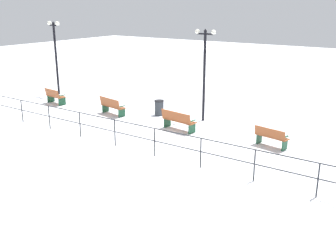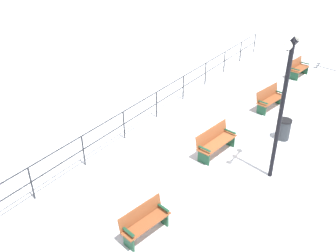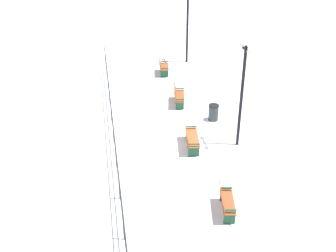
% 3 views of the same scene
% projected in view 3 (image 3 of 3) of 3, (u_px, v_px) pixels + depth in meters
% --- Properties ---
extents(ground_plane, '(80.00, 80.00, 0.00)m').
position_uv_depth(ground_plane, '(195.00, 147.00, 17.72)').
color(ground_plane, white).
rests_on(ground_plane, ground).
extents(bench_second, '(0.72, 1.44, 0.83)m').
position_uv_depth(bench_second, '(226.00, 201.00, 13.79)').
color(bench_second, brown).
rests_on(bench_second, ground).
extents(bench_third, '(0.79, 1.76, 0.93)m').
position_uv_depth(bench_third, '(190.00, 137.00, 17.47)').
color(bench_third, brown).
rests_on(bench_third, ground).
extents(bench_fourth, '(0.81, 1.66, 0.92)m').
position_uv_depth(bench_fourth, '(178.00, 95.00, 21.25)').
color(bench_fourth, brown).
rests_on(bench_fourth, ground).
extents(bench_fifth, '(0.75, 1.42, 0.89)m').
position_uv_depth(bench_fifth, '(163.00, 67.00, 24.98)').
color(bench_fifth, brown).
rests_on(bench_fifth, ground).
extents(lamppost_middle, '(0.23, 1.09, 4.47)m').
position_uv_depth(lamppost_middle, '(243.00, 84.00, 16.53)').
color(lamppost_middle, black).
rests_on(lamppost_middle, ground).
extents(lamppost_far, '(0.26, 0.99, 4.56)m').
position_uv_depth(lamppost_far, '(188.00, 16.00, 25.65)').
color(lamppost_far, black).
rests_on(lamppost_far, ground).
extents(waterfront_railing, '(0.05, 22.23, 1.13)m').
position_uv_depth(waterfront_railing, '(114.00, 138.00, 16.86)').
color(waterfront_railing, '#26282D').
rests_on(waterfront_railing, ground).
extents(trash_bin, '(0.49, 0.49, 0.80)m').
position_uv_depth(trash_bin, '(213.00, 112.00, 19.69)').
color(trash_bin, '#2D3338').
rests_on(trash_bin, ground).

